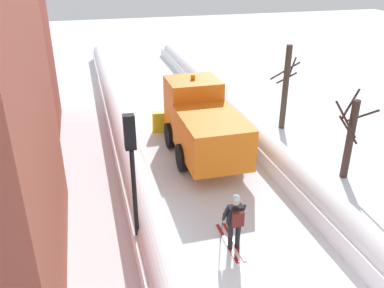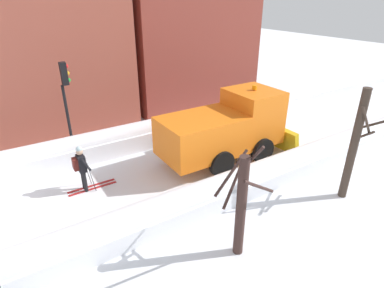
% 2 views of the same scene
% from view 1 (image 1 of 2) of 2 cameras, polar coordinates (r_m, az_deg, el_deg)
% --- Properties ---
extents(ground_plane, '(80.00, 80.00, 0.00)m').
position_cam_1_polar(ground_plane, '(17.84, -0.22, -0.45)').
color(ground_plane, white).
extents(snowbank_left, '(1.10, 36.00, 1.27)m').
position_cam_1_polar(snowbank_left, '(17.14, -9.33, 0.28)').
color(snowbank_left, white).
rests_on(snowbank_left, ground).
extents(snowbank_right, '(1.10, 36.00, 1.08)m').
position_cam_1_polar(snowbank_right, '(18.50, 8.22, 1.88)').
color(snowbank_right, white).
rests_on(snowbank_right, ground).
extents(plow_truck, '(3.20, 5.98, 3.12)m').
position_cam_1_polar(plow_truck, '(16.60, 1.39, 3.09)').
color(plow_truck, orange).
rests_on(plow_truck, ground).
extents(skier, '(0.62, 1.80, 1.81)m').
position_cam_1_polar(skier, '(11.57, 6.09, -10.54)').
color(skier, black).
rests_on(skier, ground).
extents(traffic_light_pole, '(0.28, 0.42, 4.25)m').
position_cam_1_polar(traffic_light_pole, '(10.30, -8.48, -2.54)').
color(traffic_light_pole, black).
rests_on(traffic_light_pole, ground).
extents(bare_tree_near, '(1.14, 1.47, 3.40)m').
position_cam_1_polar(bare_tree_near, '(15.88, 21.39, 0.88)').
color(bare_tree_near, '#3C2924').
rests_on(bare_tree_near, ground).
extents(bare_tree_mid, '(1.30, 1.09, 4.04)m').
position_cam_1_polar(bare_tree_mid, '(19.65, 13.05, 7.84)').
color(bare_tree_mid, '#3F332A').
rests_on(bare_tree_mid, ground).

